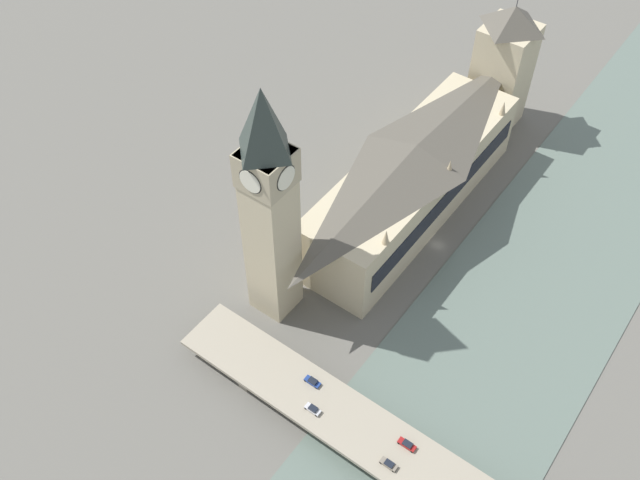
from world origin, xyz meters
name	(u,v)px	position (x,y,z in m)	size (l,w,h in m)	color
ground_plane	(437,245)	(0.00, 0.00, 0.00)	(600.00, 600.00, 0.00)	#605E56
river_water	(533,294)	(-33.57, 0.00, 0.15)	(55.14, 360.00, 0.30)	slate
parliament_hall	(413,179)	(15.87, -8.00, 14.32)	(26.21, 94.08, 28.80)	#C1B28E
clock_tower	(269,205)	(27.71, 48.81, 41.81)	(12.75, 12.75, 78.74)	#C1B28E
victoria_tower	(503,67)	(15.93, -67.87, 23.97)	(17.66, 17.66, 51.95)	#C1B28E
road_bridge	(413,465)	(-33.57, 70.84, 4.89)	(142.27, 16.51, 6.02)	gray
car_northbound_lead	(313,409)	(-5.06, 74.02, 6.75)	(4.40, 1.87, 1.47)	silver
car_northbound_tail	(389,464)	(-28.96, 74.79, 6.65)	(4.48, 1.86, 1.23)	slate
car_southbound_lead	(313,381)	(-0.10, 67.54, 6.70)	(4.56, 1.88, 1.40)	navy
car_southbound_mid	(407,444)	(-29.86, 67.79, 6.72)	(4.76, 1.85, 1.39)	maroon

